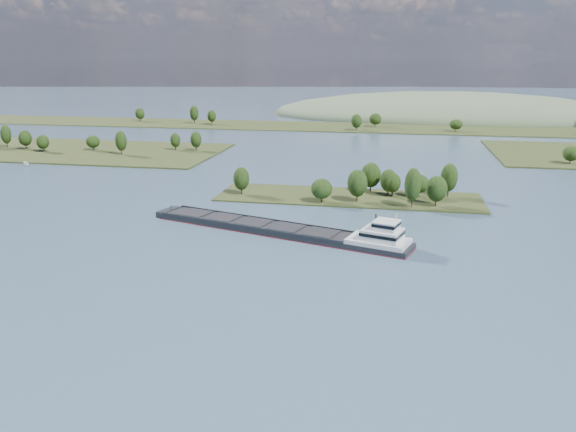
# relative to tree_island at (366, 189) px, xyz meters

# --- Properties ---
(ground) EXTENTS (1800.00, 1800.00, 0.00)m
(ground) POSITION_rel_tree_island_xyz_m (-6.71, -59.06, -3.92)
(ground) COLOR #384962
(ground) RESTS_ON ground
(tree_island) EXTENTS (100.00, 30.08, 15.48)m
(tree_island) POSITION_rel_tree_island_xyz_m (0.00, 0.00, 0.00)
(tree_island) COLOR #293216
(tree_island) RESTS_ON ground
(back_shoreline) EXTENTS (900.00, 60.00, 15.83)m
(back_shoreline) POSITION_rel_tree_island_xyz_m (2.51, 220.78, -3.18)
(back_shoreline) COLOR #293216
(back_shoreline) RESTS_ON ground
(hill_west) EXTENTS (320.00, 160.00, 44.00)m
(hill_west) POSITION_rel_tree_island_xyz_m (53.29, 320.94, -3.92)
(hill_west) COLOR #4A5B3E
(hill_west) RESTS_ON ground
(cargo_barge) EXTENTS (85.41, 34.90, 11.66)m
(cargo_barge) POSITION_rel_tree_island_xyz_m (-19.32, -48.75, -2.45)
(cargo_barge) COLOR black
(cargo_barge) RESTS_ON ground
(motorboat) EXTENTS (5.78, 5.42, 2.23)m
(motorboat) POSITION_rel_tree_island_xyz_m (-168.45, 34.89, -2.80)
(motorboat) COLOR white
(motorboat) RESTS_ON ground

